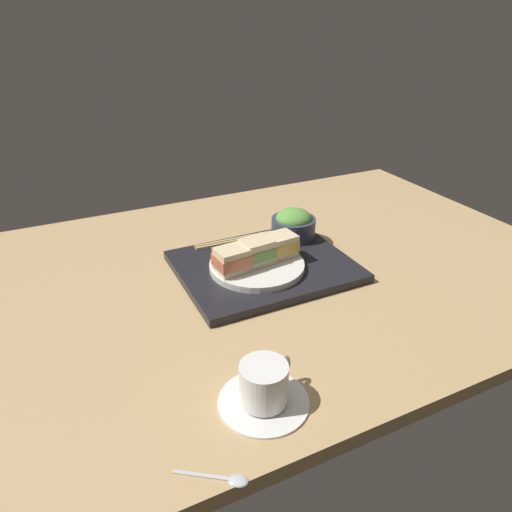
# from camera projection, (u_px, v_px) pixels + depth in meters

# --- Properties ---
(ground_plane) EXTENTS (1.40, 1.00, 0.03)m
(ground_plane) POSITION_uv_depth(u_px,v_px,m) (282.00, 270.00, 1.15)
(ground_plane) COLOR tan
(serving_tray) EXTENTS (0.40, 0.32, 0.02)m
(serving_tray) POSITION_uv_depth(u_px,v_px,m) (264.00, 266.00, 1.11)
(serving_tray) COLOR black
(serving_tray) RESTS_ON ground_plane
(sandwich_plate) EXTENTS (0.22, 0.22, 0.01)m
(sandwich_plate) POSITION_uv_depth(u_px,v_px,m) (257.00, 266.00, 1.08)
(sandwich_plate) COLOR silver
(sandwich_plate) RESTS_ON serving_tray
(sandwich_near) EXTENTS (0.08, 0.07, 0.05)m
(sandwich_near) POSITION_uv_depth(u_px,v_px,m) (280.00, 245.00, 1.09)
(sandwich_near) COLOR beige
(sandwich_near) RESTS_ON sandwich_plate
(sandwich_middle) EXTENTS (0.08, 0.07, 0.06)m
(sandwich_middle) POSITION_uv_depth(u_px,v_px,m) (257.00, 252.00, 1.06)
(sandwich_middle) COLOR beige
(sandwich_middle) RESTS_ON sandwich_plate
(sandwich_far) EXTENTS (0.08, 0.07, 0.05)m
(sandwich_far) POSITION_uv_depth(u_px,v_px,m) (232.00, 260.00, 1.03)
(sandwich_far) COLOR beige
(sandwich_far) RESTS_ON sandwich_plate
(salad_bowl) EXTENTS (0.11, 0.11, 0.08)m
(salad_bowl) POSITION_uv_depth(u_px,v_px,m) (293.00, 224.00, 1.21)
(salad_bowl) COLOR #33384C
(salad_bowl) RESTS_ON serving_tray
(chopsticks_pair) EXTENTS (0.22, 0.02, 0.01)m
(chopsticks_pair) POSITION_uv_depth(u_px,v_px,m) (236.00, 240.00, 1.20)
(chopsticks_pair) COLOR tan
(chopsticks_pair) RESTS_ON serving_tray
(coffee_cup) EXTENTS (0.15, 0.15, 0.07)m
(coffee_cup) POSITION_uv_depth(u_px,v_px,m) (264.00, 387.00, 0.73)
(coffee_cup) COLOR white
(coffee_cup) RESTS_ON ground_plane
(teaspoon) EXTENTS (0.09, 0.07, 0.01)m
(teaspoon) POSITION_uv_depth(u_px,v_px,m) (227.00, 478.00, 0.62)
(teaspoon) COLOR silver
(teaspoon) RESTS_ON ground_plane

